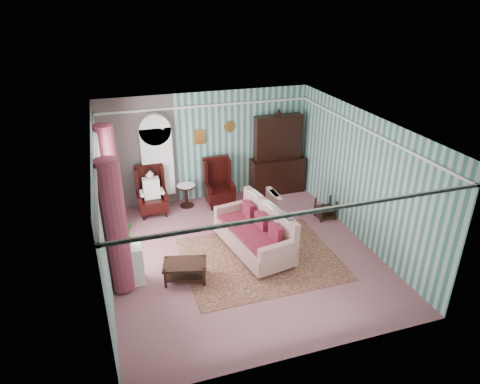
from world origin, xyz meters
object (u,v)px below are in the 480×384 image
object	(u,v)px
dresser_hutch	(278,152)
round_side_table	(187,196)
bookcase	(158,166)
nest_table	(326,208)
sofa	(253,230)
wingback_right	(219,183)
wingback_left	(152,191)
coffee_table	(185,271)
floral_armchair	(261,213)
seated_woman	(152,193)
plant_stand	(129,266)

from	to	relation	value
dresser_hutch	round_side_table	bearing A→B (deg)	-177.36
bookcase	nest_table	bearing A→B (deg)	-26.92
round_side_table	sofa	distance (m)	2.74
wingback_right	round_side_table	world-z (taller)	wingback_right
wingback_left	sofa	size ratio (longest dim) A/B	0.59
wingback_left	coffee_table	size ratio (longest dim) A/B	1.48
sofa	floral_armchair	size ratio (longest dim) A/B	2.07
dresser_hutch	bookcase	bearing A→B (deg)	177.89
bookcase	round_side_table	world-z (taller)	bookcase
round_side_table	coffee_table	xyz separation A→B (m)	(-0.66, -3.13, -0.10)
wingback_left	floral_armchair	world-z (taller)	wingback_left
wingback_left	nest_table	size ratio (longest dim) A/B	2.31
nest_table	round_side_table	bearing A→B (deg)	151.80
bookcase	nest_table	distance (m)	4.37
seated_woman	wingback_left	bearing A→B (deg)	0.00
bookcase	wingback_right	bearing A→B (deg)	-14.57
dresser_hutch	floral_armchair	xyz separation A→B (m)	(-1.20, -1.98, -0.67)
wingback_left	dresser_hutch	bearing A→B (deg)	4.41
bookcase	sofa	world-z (taller)	bookcase
plant_stand	wingback_right	bearing A→B (deg)	47.16
bookcase	floral_armchair	world-z (taller)	bookcase
seated_woman	plant_stand	world-z (taller)	seated_woman
sofa	wingback_left	bearing A→B (deg)	27.57
round_side_table	floral_armchair	xyz separation A→B (m)	(1.40, -1.86, 0.21)
coffee_table	dresser_hutch	bearing A→B (deg)	44.91
seated_woman	plant_stand	xyz separation A→B (m)	(-0.80, -2.75, -0.19)
wingback_left	wingback_right	world-z (taller)	same
wingback_left	round_side_table	distance (m)	0.97
wingback_left	coffee_table	world-z (taller)	wingback_left
seated_woman	sofa	bearing A→B (deg)	-52.28
bookcase	wingback_left	xyz separation A→B (m)	(-0.25, -0.39, -0.50)
dresser_hutch	round_side_table	size ratio (longest dim) A/B	3.93
sofa	dresser_hutch	bearing A→B (deg)	-41.67
wingback_right	coffee_table	size ratio (longest dim) A/B	1.48
dresser_hutch	plant_stand	world-z (taller)	dresser_hutch
floral_armchair	wingback_left	bearing A→B (deg)	52.61
nest_table	plant_stand	xyz separation A→B (m)	(-4.87, -1.20, 0.13)
dresser_hutch	round_side_table	distance (m)	2.75
wingback_right	floral_armchair	distance (m)	1.80
plant_stand	coffee_table	bearing A→B (deg)	-12.32
coffee_table	plant_stand	bearing A→B (deg)	167.68
nest_table	sofa	distance (m)	2.38
coffee_table	nest_table	bearing A→B (deg)	20.45
wingback_right	sofa	distance (m)	2.41
dresser_hutch	wingback_right	size ratio (longest dim) A/B	1.89
wingback_right	coffee_table	world-z (taller)	wingback_right
dresser_hutch	coffee_table	size ratio (longest dim) A/B	2.80
nest_table	sofa	world-z (taller)	sofa
dresser_hutch	coffee_table	xyz separation A→B (m)	(-3.26, -3.25, -0.98)
sofa	floral_armchair	world-z (taller)	floral_armchair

